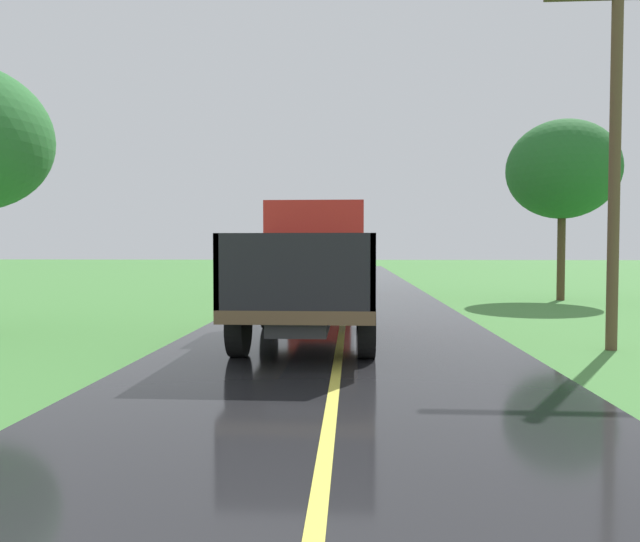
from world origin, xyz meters
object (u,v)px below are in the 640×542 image
Objects in this scene: utility_pole_roadside at (615,144)px; roadside_tree_mid_right at (562,170)px; banana_truck_near at (313,267)px; banana_truck_far at (325,258)px.

roadside_tree_mid_right is at bearing 75.01° from utility_pole_roadside.
utility_pole_roadside reaches higher than banana_truck_near.
banana_truck_near is at bearing -88.21° from banana_truck_far.
banana_truck_near is 6.08m from utility_pole_roadside.
utility_pole_roadside is 1.05× the size of roadside_tree_mid_right.
roadside_tree_mid_right is (8.34, 9.49, 3.23)m from banana_truck_near.
banana_truck_near and banana_truck_far have the same top height.
banana_truck_far is 9.89m from roadside_tree_mid_right.
banana_truck_near is at bearing 170.50° from utility_pole_roadside.
utility_pole_roadside is 10.83m from roadside_tree_mid_right.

